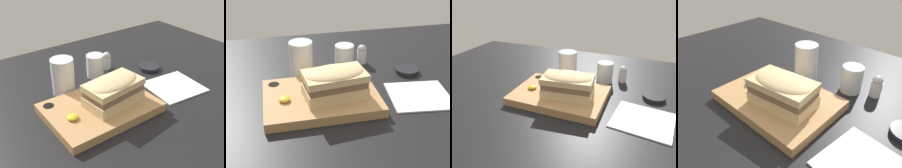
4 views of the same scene
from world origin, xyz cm
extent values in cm
cube|color=black|center=(0.00, 0.00, 1.00)|extent=(144.59, 113.05, 2.00)
cube|color=tan|center=(-2.74, 4.11, 3.27)|extent=(30.35, 21.88, 2.54)
cylinder|color=black|center=(-14.85, 11.99, 3.97)|extent=(3.06, 3.06, 1.27)
cube|color=#DBBC84|center=(0.69, 2.57, 6.06)|extent=(16.92, 11.06, 3.05)
cube|color=brown|center=(0.69, 2.57, 8.54)|extent=(16.24, 10.62, 1.90)
cube|color=#DBBC84|center=(0.69, 2.57, 10.40)|extent=(16.92, 11.06, 1.83)
ellipsoid|color=#DBBC84|center=(0.69, 2.57, 11.17)|extent=(16.58, 10.84, 2.75)
ellipsoid|color=gold|center=(-12.45, 2.66, 5.14)|extent=(3.00, 3.00, 1.20)
cylinder|color=silver|center=(-6.00, 19.62, 7.77)|extent=(7.06, 7.06, 11.53)
cylinder|color=silver|center=(-6.00, 19.62, 4.80)|extent=(6.21, 6.21, 5.19)
cylinder|color=silver|center=(8.20, 23.16, 5.92)|extent=(6.10, 6.10, 7.85)
cylinder|color=black|center=(8.20, 23.16, 4.82)|extent=(5.49, 5.49, 5.25)
cube|color=white|center=(24.43, 1.04, 2.20)|extent=(18.22, 17.08, 0.40)
cylinder|color=white|center=(14.75, 25.43, 4.22)|extent=(3.12, 3.12, 4.45)
sphere|color=#B7B7BC|center=(14.75, 25.43, 6.99)|extent=(2.96, 2.96, 2.96)
cylinder|color=black|center=(26.92, 15.57, 2.69)|extent=(7.38, 7.38, 1.39)
camera|label=1|loc=(-39.29, -50.53, 48.63)|focal=45.00mm
camera|label=2|loc=(-13.63, -66.27, 47.66)|focal=50.00mm
camera|label=3|loc=(22.93, -55.31, 39.17)|focal=35.00mm
camera|label=4|loc=(31.97, -28.33, 38.17)|focal=35.00mm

